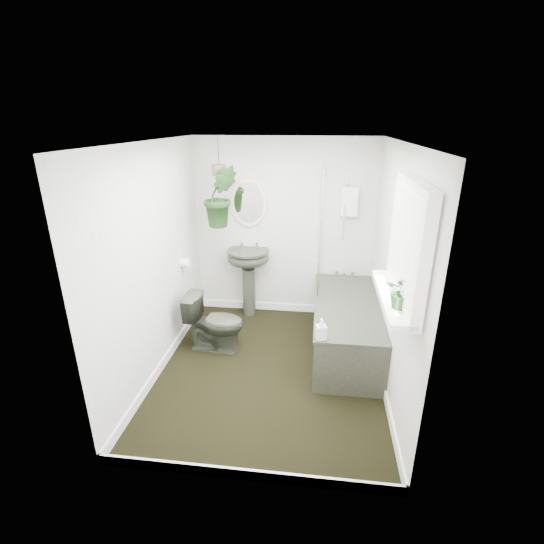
# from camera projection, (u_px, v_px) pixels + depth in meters

# --- Properties ---
(floor) EXTENTS (2.30, 2.80, 0.02)m
(floor) POSITION_uv_depth(u_px,v_px,m) (270.00, 370.00, 4.19)
(floor) COLOR black
(floor) RESTS_ON ground
(ceiling) EXTENTS (2.30, 2.80, 0.02)m
(ceiling) POSITION_uv_depth(u_px,v_px,m) (270.00, 141.00, 3.35)
(ceiling) COLOR white
(ceiling) RESTS_ON ground
(wall_back) EXTENTS (2.30, 0.02, 2.30)m
(wall_back) POSITION_uv_depth(u_px,v_px,m) (284.00, 230.00, 5.07)
(wall_back) COLOR silver
(wall_back) RESTS_ON ground
(wall_front) EXTENTS (2.30, 0.02, 2.30)m
(wall_front) POSITION_uv_depth(u_px,v_px,m) (242.00, 347.00, 2.47)
(wall_front) COLOR silver
(wall_front) RESTS_ON ground
(wall_left) EXTENTS (0.02, 2.80, 2.30)m
(wall_left) POSITION_uv_depth(u_px,v_px,m) (154.00, 263.00, 3.90)
(wall_left) COLOR silver
(wall_left) RESTS_ON ground
(wall_right) EXTENTS (0.02, 2.80, 2.30)m
(wall_right) POSITION_uv_depth(u_px,v_px,m) (394.00, 273.00, 3.64)
(wall_right) COLOR silver
(wall_right) RESTS_ON ground
(skirting) EXTENTS (2.30, 2.80, 0.10)m
(skirting) POSITION_uv_depth(u_px,v_px,m) (270.00, 365.00, 4.17)
(skirting) COLOR white
(skirting) RESTS_ON floor
(bathtub) EXTENTS (0.72, 1.72, 0.58)m
(bathtub) POSITION_uv_depth(u_px,v_px,m) (346.00, 327.00, 4.45)
(bathtub) COLOR #2C3126
(bathtub) RESTS_ON floor
(bath_screen) EXTENTS (0.04, 0.72, 1.40)m
(bath_screen) POSITION_uv_depth(u_px,v_px,m) (321.00, 230.00, 4.59)
(bath_screen) COLOR silver
(bath_screen) RESTS_ON bathtub
(shower_box) EXTENTS (0.20, 0.10, 0.35)m
(shower_box) POSITION_uv_depth(u_px,v_px,m) (349.00, 201.00, 4.77)
(shower_box) COLOR white
(shower_box) RESTS_ON wall_back
(oval_mirror) EXTENTS (0.46, 0.03, 0.62)m
(oval_mirror) POSITION_uv_depth(u_px,v_px,m) (249.00, 202.00, 4.96)
(oval_mirror) COLOR beige
(oval_mirror) RESTS_ON wall_back
(wall_sconce) EXTENTS (0.04, 0.04, 0.22)m
(wall_sconce) POSITION_uv_depth(u_px,v_px,m) (218.00, 210.00, 5.03)
(wall_sconce) COLOR black
(wall_sconce) RESTS_ON wall_back
(toilet_roll_holder) EXTENTS (0.11, 0.11, 0.11)m
(toilet_roll_holder) POSITION_uv_depth(u_px,v_px,m) (185.00, 263.00, 4.63)
(toilet_roll_holder) COLOR white
(toilet_roll_holder) RESTS_ON wall_left
(window_recess) EXTENTS (0.08, 1.00, 0.90)m
(window_recess) POSITION_uv_depth(u_px,v_px,m) (408.00, 243.00, 2.82)
(window_recess) COLOR white
(window_recess) RESTS_ON wall_right
(window_sill) EXTENTS (0.18, 1.00, 0.04)m
(window_sill) POSITION_uv_depth(u_px,v_px,m) (392.00, 296.00, 2.98)
(window_sill) COLOR white
(window_sill) RESTS_ON wall_right
(window_blinds) EXTENTS (0.01, 0.86, 0.76)m
(window_blinds) POSITION_uv_depth(u_px,v_px,m) (402.00, 243.00, 2.82)
(window_blinds) COLOR white
(window_blinds) RESTS_ON wall_right
(toilet) EXTENTS (0.68, 0.42, 0.67)m
(toilet) POSITION_uv_depth(u_px,v_px,m) (215.00, 322.00, 4.46)
(toilet) COLOR #2C3126
(toilet) RESTS_ON floor
(pedestal_sink) EXTENTS (0.62, 0.55, 0.92)m
(pedestal_sink) POSITION_uv_depth(u_px,v_px,m) (249.00, 282.00, 5.22)
(pedestal_sink) COLOR #2C3126
(pedestal_sink) RESTS_ON floor
(sill_plant) EXTENTS (0.28, 0.27, 0.25)m
(sill_plant) POSITION_uv_depth(u_px,v_px,m) (403.00, 292.00, 2.70)
(sill_plant) COLOR black
(sill_plant) RESTS_ON window_sill
(hanging_plant) EXTENTS (0.47, 0.42, 0.72)m
(hanging_plant) POSITION_uv_depth(u_px,v_px,m) (220.00, 196.00, 4.55)
(hanging_plant) COLOR black
(hanging_plant) RESTS_ON ceiling
(soap_bottle) EXTENTS (0.11, 0.11, 0.20)m
(soap_bottle) POSITION_uv_depth(u_px,v_px,m) (321.00, 329.00, 3.61)
(soap_bottle) COLOR black
(soap_bottle) RESTS_ON bathtub
(hanging_pot) EXTENTS (0.16, 0.16, 0.12)m
(hanging_pot) POSITION_uv_depth(u_px,v_px,m) (219.00, 170.00, 4.44)
(hanging_pot) COLOR brown
(hanging_pot) RESTS_ON ceiling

